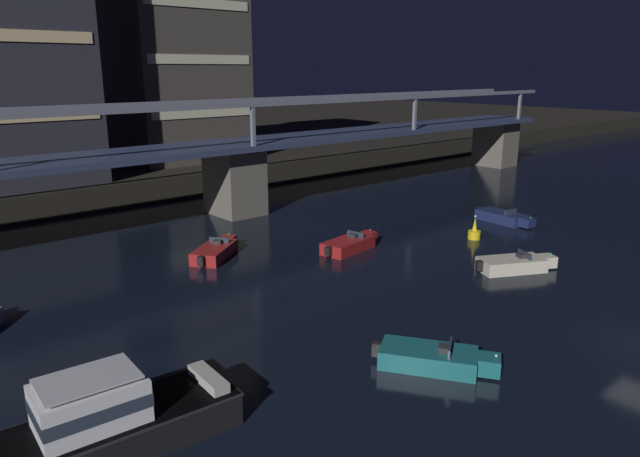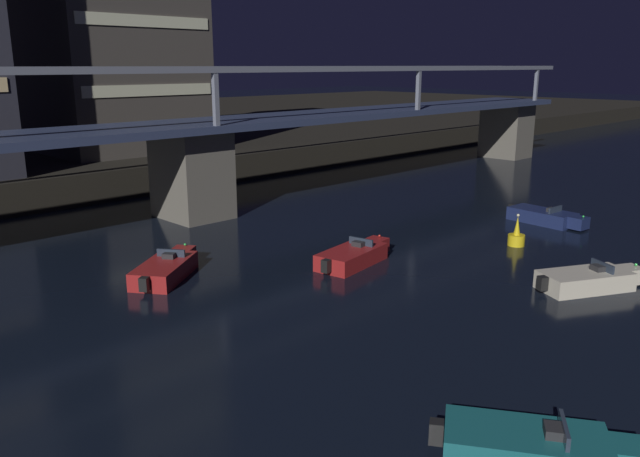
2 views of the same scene
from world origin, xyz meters
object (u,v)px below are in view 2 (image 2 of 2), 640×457
Objects in this scene: speedboat_mid_left at (354,256)px; speedboat_far_center at (589,280)px; speedboat_near_center at (535,447)px; river_bridge at (191,148)px; speedboat_mid_center at (166,269)px; speedboat_near_right at (545,217)px; channel_buoy at (516,237)px.

speedboat_mid_left and speedboat_far_center have the same top height.
speedboat_near_center is at bearing -162.09° from speedboat_far_center.
speedboat_mid_left is 1.07× the size of speedboat_far_center.
river_bridge is 29.34m from speedboat_near_center.
speedboat_mid_left is 8.96m from speedboat_mid_center.
river_bridge reaches higher than speedboat_near_center.
speedboat_mid_center is 18.83m from speedboat_far_center.
speedboat_near_right and speedboat_far_center have the same top height.
river_bridge reaches higher than speedboat_near_right.
speedboat_near_center and speedboat_mid_left have the same top height.
speedboat_near_center is 18.59m from speedboat_mid_center.
speedboat_far_center is (-9.79, -6.86, 0.00)m from speedboat_near_right.
channel_buoy reaches higher than speedboat_near_center.
channel_buoy reaches higher than speedboat_mid_left.
channel_buoy is (8.69, -17.83, -3.95)m from river_bridge.
speedboat_near_right is 23.29m from speedboat_mid_center.
river_bridge reaches higher than speedboat_mid_left.
speedboat_near_center is 13.98m from speedboat_far_center.
river_bridge is at bearing 131.11° from speedboat_near_right.
speedboat_near_right is at bearing 11.97° from channel_buoy.
river_bridge is at bearing 50.46° from speedboat_mid_center.
speedboat_far_center is at bearing -49.26° from speedboat_mid_center.
speedboat_far_center is 2.79× the size of channel_buoy.
speedboat_far_center is (4.69, -23.46, -4.01)m from river_bridge.
channel_buoy reaches higher than speedboat_mid_center.
river_bridge is 24.26m from speedboat_far_center.
speedboat_near_right is at bearing -18.53° from speedboat_mid_center.
speedboat_near_center is at bearing -154.21° from speedboat_near_right.
speedboat_mid_center is at bearing 130.74° from speedboat_far_center.
speedboat_near_right is (14.49, -16.60, -4.01)m from river_bridge.
river_bridge is 14.42m from speedboat_mid_left.
speedboat_mid_left is 2.97× the size of channel_buoy.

